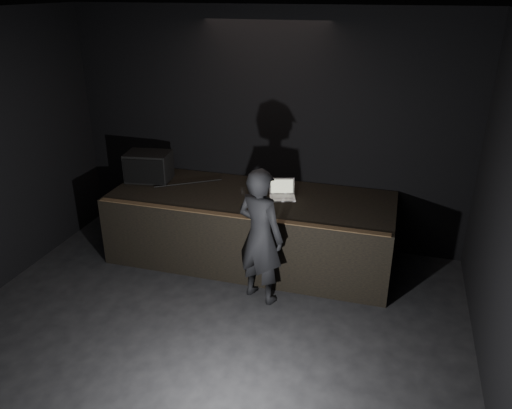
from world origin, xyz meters
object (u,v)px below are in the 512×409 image
at_px(stage_monitor, 149,166).
at_px(person, 260,236).
at_px(beer_can, 264,210).
at_px(stage_riser, 251,227).
at_px(laptop, 282,193).

xyz_separation_m(stage_monitor, person, (2.08, -1.12, -0.33)).
relative_size(beer_can, person, 0.09).
xyz_separation_m(stage_riser, stage_monitor, (-1.67, 0.17, 0.72)).
height_order(stage_riser, stage_monitor, stage_monitor).
bearing_deg(beer_can, stage_monitor, 159.44).
relative_size(laptop, beer_can, 2.74).
bearing_deg(stage_monitor, beer_can, -28.76).
xyz_separation_m(laptop, beer_can, (-0.08, -0.68, 0.01)).
bearing_deg(person, stage_monitor, -6.39).
distance_m(beer_can, person, 0.41).
bearing_deg(person, stage_riser, -44.86).
height_order(stage_monitor, laptop, stage_monitor).
xyz_separation_m(beer_can, person, (0.06, -0.36, -0.19)).
bearing_deg(beer_can, stage_riser, 120.72).
bearing_deg(laptop, stage_riser, 174.07).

